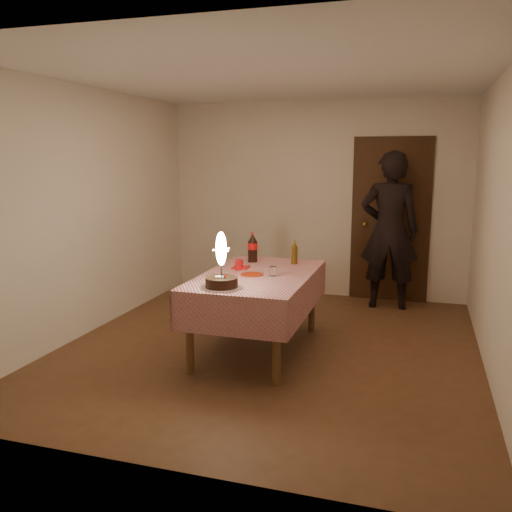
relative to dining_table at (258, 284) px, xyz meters
name	(u,v)px	position (x,y,z in m)	size (l,w,h in m)	color
ground	(270,347)	(0.09, 0.10, -0.67)	(4.00, 4.50, 0.01)	brown
room_shell	(276,180)	(0.13, 0.18, 0.99)	(4.04, 4.54, 2.62)	silver
dining_table	(258,284)	(0.00, 0.00, 0.00)	(1.02, 1.72, 0.77)	brown
birthday_cake	(221,274)	(-0.13, -0.62, 0.22)	(0.35, 0.35, 0.48)	white
red_plate	(252,274)	(-0.04, -0.06, 0.11)	(0.22, 0.22, 0.01)	#B72B0C
red_cup	(239,265)	(-0.23, 0.12, 0.15)	(0.08, 0.08, 0.10)	#AE0C10
clear_cup	(273,271)	(0.17, -0.05, 0.15)	(0.07, 0.07, 0.09)	white
napkin_stack	(241,268)	(-0.23, 0.18, 0.11)	(0.15, 0.15, 0.02)	red
cola_bottle	(253,248)	(-0.22, 0.55, 0.26)	(0.10, 0.10, 0.32)	black
amber_bottle_right	(295,253)	(0.23, 0.58, 0.22)	(0.06, 0.06, 0.25)	#56390E
photographer	(389,230)	(1.11, 1.95, 0.31)	(0.75, 0.52, 1.95)	black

